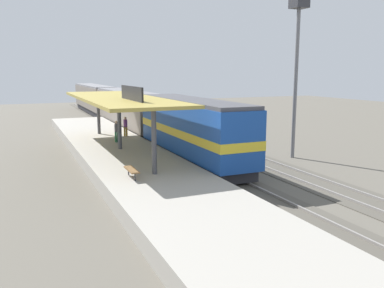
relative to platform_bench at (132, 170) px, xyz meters
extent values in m
plane|color=#5B564C|center=(8.00, 8.36, -1.34)|extent=(120.00, 120.00, 0.00)
cube|color=#4E4941|center=(6.00, 8.36, -1.32)|extent=(3.20, 110.00, 0.04)
cube|color=gray|center=(5.28, 8.36, -1.26)|extent=(0.10, 110.00, 0.16)
cube|color=gray|center=(6.72, 8.36, -1.26)|extent=(0.10, 110.00, 0.16)
cube|color=#4E4941|center=(10.60, 8.36, -1.32)|extent=(3.20, 110.00, 0.04)
cube|color=gray|center=(9.88, 8.36, -1.26)|extent=(0.10, 110.00, 0.16)
cube|color=gray|center=(11.32, 8.36, -1.26)|extent=(0.10, 110.00, 0.16)
cube|color=#9E998E|center=(1.40, 8.36, -0.89)|extent=(6.00, 44.00, 0.90)
cylinder|color=#47474C|center=(1.40, 0.36, 1.36)|extent=(0.28, 0.28, 3.60)
cylinder|color=#47474C|center=(1.40, 8.36, 1.36)|extent=(0.28, 0.28, 3.60)
cylinder|color=#47474C|center=(1.40, 16.36, 1.36)|extent=(0.28, 0.28, 3.60)
cube|color=#A38E3D|center=(1.40, 8.36, 3.26)|extent=(5.20, 18.00, 0.20)
cube|color=black|center=(1.40, 4.76, 3.81)|extent=(0.12, 4.80, 0.90)
cylinder|color=#333338|center=(0.00, -0.65, -0.23)|extent=(0.07, 0.07, 0.42)
cylinder|color=#333338|center=(0.00, 0.65, -0.23)|extent=(0.07, 0.07, 0.42)
cube|color=brown|center=(0.00, 0.00, 0.02)|extent=(0.44, 1.70, 0.08)
cube|color=#28282D|center=(6.00, 5.72, -0.83)|extent=(2.60, 13.60, 0.70)
cube|color=#19479E|center=(6.00, 5.72, 1.27)|extent=(2.90, 14.40, 3.50)
cube|color=#47474C|center=(6.00, 5.72, 3.14)|extent=(2.78, 14.11, 0.24)
cube|color=yellow|center=(6.00, 5.72, 1.00)|extent=(2.93, 14.43, 0.56)
cube|color=#28282D|center=(6.00, 23.72, -0.83)|extent=(2.60, 19.20, 0.70)
cube|color=slate|center=(6.00, 23.72, 1.17)|extent=(2.90, 20.00, 3.30)
cube|color=slate|center=(6.00, 23.72, 2.94)|extent=(2.78, 19.60, 0.24)
cube|color=#28282D|center=(6.00, 44.52, -0.83)|extent=(2.60, 19.20, 0.70)
cube|color=slate|center=(6.00, 44.52, 1.17)|extent=(2.90, 20.00, 3.30)
cube|color=slate|center=(6.00, 44.52, 2.94)|extent=(2.78, 19.60, 0.24)
cylinder|color=slate|center=(13.80, 4.26, 4.16)|extent=(0.28, 0.28, 11.00)
cube|color=#333338|center=(13.80, 4.26, 10.01)|extent=(1.10, 1.10, 0.70)
cylinder|color=#23603D|center=(1.77, 11.33, -0.02)|extent=(0.16, 0.16, 0.84)
cylinder|color=#23603D|center=(1.95, 11.33, -0.02)|extent=(0.16, 0.16, 0.84)
cylinder|color=#4C4C51|center=(1.86, 11.33, 0.72)|extent=(0.34, 0.34, 0.64)
sphere|color=tan|center=(1.86, 11.33, 1.15)|extent=(0.23, 0.23, 0.23)
cylinder|color=olive|center=(3.16, 13.94, -0.02)|extent=(0.16, 0.16, 0.84)
cylinder|color=olive|center=(3.34, 13.94, -0.02)|extent=(0.16, 0.16, 0.84)
cylinder|color=#663375|center=(3.25, 13.94, 0.72)|extent=(0.34, 0.34, 0.64)
sphere|color=tan|center=(3.25, 13.94, 1.15)|extent=(0.23, 0.23, 0.23)
camera|label=1|loc=(-5.40, -20.40, 5.18)|focal=37.68mm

